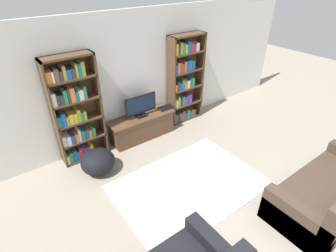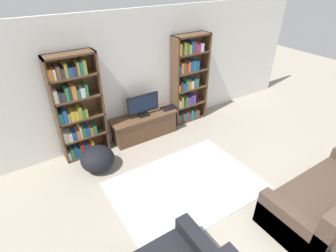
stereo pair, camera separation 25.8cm
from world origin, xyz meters
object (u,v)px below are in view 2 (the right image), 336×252
Objects in this scene: bookshelf_right at (187,81)px; beanbag_ottoman at (98,159)px; laptop at (169,108)px; couch_right_sofa at (332,202)px; bookshelf_left at (76,109)px; tv_stand at (144,126)px; television at (143,105)px.

bookshelf_right is 2.66m from beanbag_ottoman.
laptop is 0.17× the size of couch_right_sofa.
bookshelf_left is 2.00m from laptop.
bookshelf_left is 1.51m from tv_stand.
couch_right_sofa is at bearing -53.57° from bookshelf_left.
beanbag_ottoman is (-1.87, -0.49, -0.31)m from laptop.
tv_stand is 1.34m from beanbag_ottoman.
bookshelf_left is at bearing 175.15° from television.
couch_right_sofa is 3.32× the size of beanbag_ottoman.
bookshelf_left is 2.54m from bookshelf_right.
television is at bearing 90.00° from tv_stand.
bookshelf_right is 3.60m from couch_right_sofa.
bookshelf_left is 1.00× the size of bookshelf_right.
couch_right_sofa is at bearing -88.87° from bookshelf_right.
bookshelf_left reaches higher than couch_right_sofa.
television is (1.32, -0.11, -0.22)m from bookshelf_left.
television is at bearing -4.85° from bookshelf_left.
bookshelf_left and bookshelf_right have the same top height.
couch_right_sofa reaches higher than beanbag_ottoman.
bookshelf_right reaches higher than couch_right_sofa.
bookshelf_left is 3.32× the size of beanbag_ottoman.
tv_stand is 2.07× the size of television.
television is at bearing 21.89° from beanbag_ottoman.
beanbag_ottoman is at bearing -165.43° from laptop.
couch_right_sofa is at bearing -69.33° from television.
bookshelf_right is (2.54, -0.00, 0.00)m from bookshelf_left.
laptop is at bearing -3.73° from bookshelf_left.
television reaches higher than beanbag_ottoman.
tv_stand is 3.65m from couch_right_sofa.
tv_stand is at bearing 21.81° from beanbag_ottoman.
television is 1.16× the size of beanbag_ottoman.
bookshelf_right reaches higher than beanbag_ottoman.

